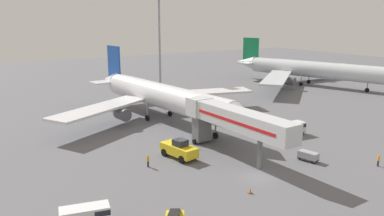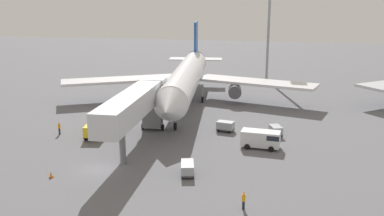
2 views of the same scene
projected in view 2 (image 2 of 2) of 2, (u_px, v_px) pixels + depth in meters
ground_plane at (98, 169)px, 45.97m from camera, size 300.00×300.00×0.00m
airplane_at_gate at (187, 77)px, 74.20m from camera, size 45.09×48.38×13.16m
jet_bridge at (137, 104)px, 51.92m from camera, size 4.01×20.76×7.22m
pushback_tug at (98, 126)px, 57.19m from camera, size 3.45×6.24×2.80m
service_van_mid_center at (262, 138)px, 52.30m from camera, size 4.84×2.63×2.17m
baggage_cart_near_center at (225, 126)px, 59.00m from camera, size 2.51×1.82×1.42m
baggage_cart_near_right at (187, 168)px, 44.40m from camera, size 1.86×2.90×1.31m
baggage_cart_far_center at (276, 130)px, 57.21m from camera, size 1.97×2.51×1.34m
ground_crew_worker_foreground at (244, 200)px, 37.04m from camera, size 0.43×0.43×1.65m
ground_crew_worker_midground at (59, 128)px, 57.64m from camera, size 0.46×0.46×1.74m
safety_cone_alpha at (51, 175)px, 43.78m from camera, size 0.43×0.43×0.65m
apron_light_mast at (270, 2)px, 92.00m from camera, size 2.40×2.40×24.76m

